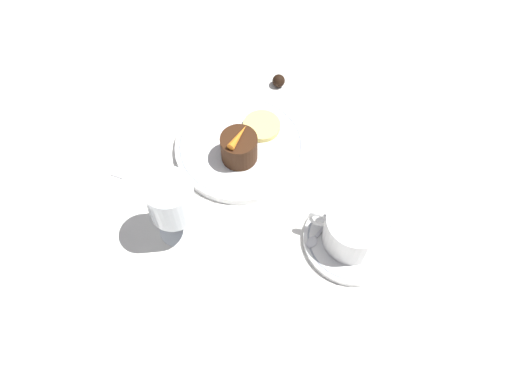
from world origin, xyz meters
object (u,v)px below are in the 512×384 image
Objects in this scene: dessert_cake at (239,148)px; coffee_cup at (353,229)px; wine_glass at (171,202)px; fork at (136,144)px; dinner_plate at (241,146)px.

coffee_cup is at bearing 157.23° from dessert_cake.
wine_glass is at bearing 14.12° from coffee_cup.
wine_glass is at bearing 73.11° from dessert_cake.
fork is 0.19m from dessert_cake.
wine_glass reaches higher than fork.
dinner_plate is 3.68× the size of dessert_cake.
wine_glass reaches higher than dessert_cake.
coffee_cup is (-0.22, 0.11, 0.03)m from dinner_plate.
dinner_plate is at bearing -164.44° from fork.
fork is (0.39, -0.06, -0.04)m from coffee_cup.
coffee_cup is at bearing 152.47° from dinner_plate.
dinner_plate is 1.20× the size of fork.
dessert_cake is (-0.18, -0.02, 0.04)m from fork.
coffee_cup is 0.89× the size of wine_glass.
dessert_cake is (-0.05, -0.15, -0.05)m from wine_glass.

